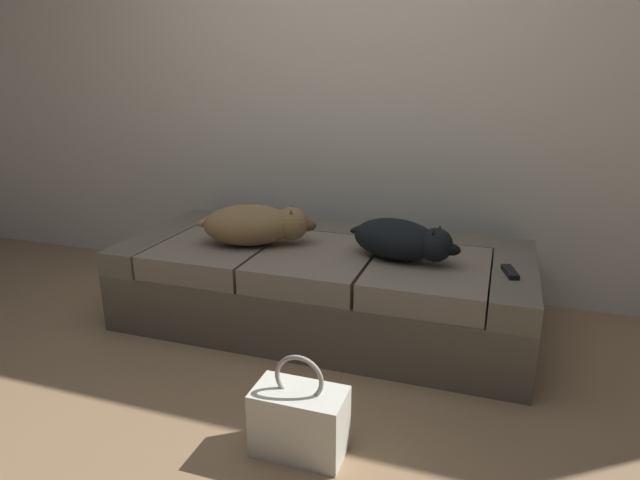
% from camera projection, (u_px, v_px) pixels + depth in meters
% --- Properties ---
extents(ground_plane, '(10.00, 10.00, 0.00)m').
position_uv_depth(ground_plane, '(236.00, 437.00, 1.99)').
color(ground_plane, '#997854').
extents(back_wall, '(6.40, 0.10, 2.80)m').
position_uv_depth(back_wall, '(360.00, 48.00, 3.06)').
color(back_wall, silver).
rests_on(back_wall, ground).
extents(couch, '(2.06, 0.91, 0.42)m').
position_uv_depth(couch, '(323.00, 285.00, 2.83)').
color(couch, brown).
rests_on(couch, ground).
extents(dog_tan, '(0.60, 0.40, 0.21)m').
position_uv_depth(dog_tan, '(256.00, 225.00, 2.77)').
color(dog_tan, olive).
rests_on(dog_tan, couch).
extents(dog_dark, '(0.56, 0.33, 0.19)m').
position_uv_depth(dog_dark, '(402.00, 240.00, 2.55)').
color(dog_dark, black).
rests_on(dog_dark, couch).
extents(tv_remote, '(0.08, 0.16, 0.02)m').
position_uv_depth(tv_remote, '(510.00, 272.00, 2.39)').
color(tv_remote, black).
rests_on(tv_remote, couch).
extents(handbag, '(0.32, 0.18, 0.38)m').
position_uv_depth(handbag, '(300.00, 420.00, 1.88)').
color(handbag, silver).
rests_on(handbag, ground).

